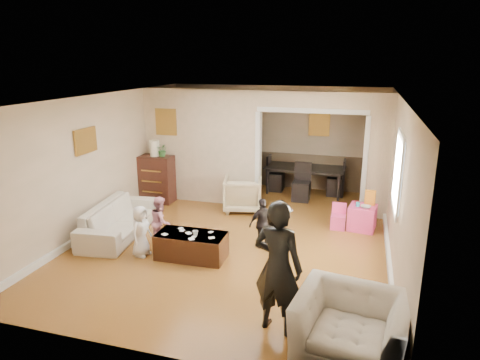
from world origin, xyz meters
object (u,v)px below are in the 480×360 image
(armchair_front, at_px, (351,329))
(table_lamp, at_px, (155,148))
(coffee_table, at_px, (191,246))
(child_toddler, at_px, (263,223))
(child_kneel_a, at_px, (141,231))
(child_kneel_b, at_px, (161,222))
(dresser, at_px, (156,179))
(dining_table, at_px, (305,180))
(play_table, at_px, (362,218))
(adult_person, at_px, (278,267))
(armchair_back, at_px, (243,194))
(coffee_cup, at_px, (195,233))
(cyan_cup, at_px, (358,204))
(sofa, at_px, (120,219))

(armchair_front, height_order, table_lamp, table_lamp)
(coffee_table, distance_m, child_toddler, 1.31)
(child_kneel_a, xyz_separation_m, child_kneel_b, (0.15, 0.45, 0.02))
(dresser, height_order, child_toddler, dresser)
(armchair_front, bearing_deg, table_lamp, 144.71)
(armchair_front, distance_m, child_toddler, 3.07)
(dining_table, xyz_separation_m, child_kneel_a, (-2.18, -4.33, 0.10))
(dresser, height_order, child_kneel_a, dresser)
(table_lamp, height_order, play_table, table_lamp)
(child_toddler, bearing_deg, adult_person, 65.90)
(armchair_back, bearing_deg, dining_table, -137.35)
(armchair_back, distance_m, coffee_table, 2.52)
(armchair_back, distance_m, child_kneel_a, 2.85)
(armchair_back, bearing_deg, child_toddler, 103.39)
(coffee_cup, xyz_separation_m, adult_person, (1.67, -1.50, 0.37))
(coffee_cup, bearing_deg, child_kneel_a, -173.99)
(dresser, height_order, table_lamp, table_lamp)
(table_lamp, xyz_separation_m, child_toddler, (2.97, -1.78, -0.82))
(armchair_back, xyz_separation_m, play_table, (2.56, -0.40, -0.13))
(coffee_table, xyz_separation_m, child_kneel_b, (-0.70, 0.30, 0.24))
(coffee_cup, height_order, child_kneel_b, child_kneel_b)
(armchair_back, height_order, armchair_front, armchair_front)
(coffee_cup, relative_size, child_kneel_b, 0.10)
(child_kneel_b, bearing_deg, armchair_front, -144.39)
(dresser, distance_m, dining_table, 3.65)
(play_table, relative_size, child_kneel_b, 0.54)
(table_lamp, distance_m, play_table, 4.79)
(coffee_cup, relative_size, child_toddler, 0.10)
(child_kneel_b, bearing_deg, dining_table, -49.12)
(table_lamp, relative_size, child_toddler, 0.40)
(dresser, bearing_deg, armchair_front, -43.86)
(cyan_cup, height_order, child_toddler, child_toddler)
(play_table, xyz_separation_m, child_kneel_b, (-3.44, -1.81, 0.22))
(table_lamp, height_order, child_toddler, table_lamp)
(sofa, bearing_deg, cyan_cup, -77.66)
(cyan_cup, bearing_deg, child_toddler, -140.52)
(dresser, relative_size, table_lamp, 3.05)
(armchair_front, bearing_deg, child_toddler, 130.15)
(armchair_back, height_order, cyan_cup, armchair_back)
(coffee_cup, bearing_deg, child_toddler, 40.10)
(coffee_cup, xyz_separation_m, cyan_cup, (2.54, 2.11, 0.05))
(armchair_front, relative_size, child_kneel_b, 1.28)
(play_table, bearing_deg, cyan_cup, -153.43)
(child_kneel_b, bearing_deg, armchair_back, -43.26)
(sofa, xyz_separation_m, armchair_back, (1.88, 1.95, 0.07))
(table_lamp, relative_size, child_kneel_b, 0.39)
(armchair_back, xyz_separation_m, dresser, (-2.10, 0.02, 0.17))
(dresser, relative_size, adult_person, 0.65)
(coffee_cup, relative_size, adult_person, 0.05)
(armchair_back, xyz_separation_m, child_kneel_b, (-0.88, -2.21, 0.09))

